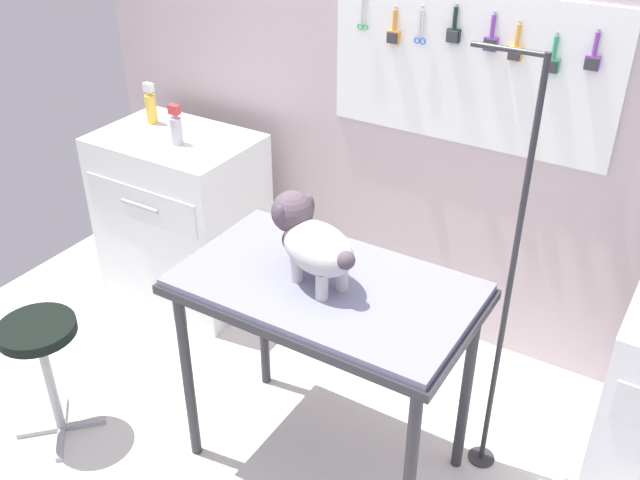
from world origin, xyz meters
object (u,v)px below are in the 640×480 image
object	(u,v)px
dog	(311,240)
stool	(41,347)
counter_left	(183,217)
shampoo_bottle	(176,128)
grooming_arm	(504,302)
grooming_table	(326,302)

from	to	relation	value
dog	stool	world-z (taller)	dog
counter_left	shampoo_bottle	xyz separation A→B (m)	(0.08, -0.05, 0.55)
grooming_arm	dog	distance (m)	0.75
shampoo_bottle	counter_left	bearing A→B (deg)	144.57
dog	counter_left	size ratio (longest dim) A/B	0.45
grooming_table	grooming_arm	bearing A→B (deg)	31.24
counter_left	stool	distance (m)	1.16
grooming_arm	counter_left	xyz separation A→B (m)	(-1.85, 0.32, -0.34)
counter_left	stool	world-z (taller)	counter_left
stool	shampoo_bottle	xyz separation A→B (m)	(-0.15, 1.08, 0.55)
shampoo_bottle	stool	bearing A→B (deg)	-82.05
grooming_arm	stool	world-z (taller)	grooming_arm
dog	stool	size ratio (longest dim) A/B	0.71
dog	grooming_table	bearing A→B (deg)	12.35
grooming_table	counter_left	distance (m)	1.49
grooming_table	dog	xyz separation A→B (m)	(-0.06, -0.01, 0.25)
grooming_arm	counter_left	world-z (taller)	grooming_arm
counter_left	shampoo_bottle	world-z (taller)	shampoo_bottle
dog	counter_left	xyz separation A→B (m)	(-1.24, 0.67, -0.60)
grooming_arm	counter_left	bearing A→B (deg)	170.09
grooming_arm	shampoo_bottle	world-z (taller)	grooming_arm
grooming_arm	shampoo_bottle	xyz separation A→B (m)	(-1.77, 0.27, 0.21)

